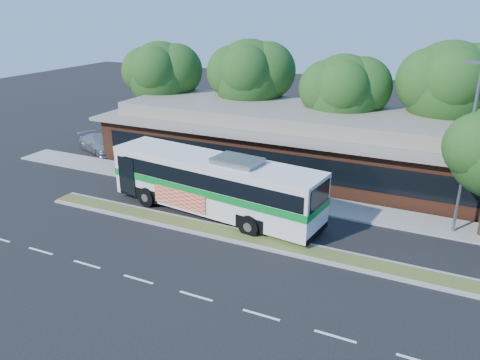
{
  "coord_description": "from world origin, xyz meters",
  "views": [
    {
      "loc": [
        8.87,
        -19.38,
        11.67
      ],
      "look_at": [
        -2.0,
        3.6,
        2.0
      ],
      "focal_mm": 35.0,
      "sensor_mm": 36.0,
      "label": 1
    }
  ],
  "objects": [
    {
      "name": "tree_bg_c",
      "position": [
        1.4,
        15.13,
        5.59
      ],
      "size": [
        6.24,
        5.6,
        8.26
      ],
      "color": "black",
      "rests_on": "ground"
    },
    {
      "name": "sidewalk",
      "position": [
        0.0,
        6.4,
        0.06
      ],
      "size": [
        44.0,
        2.6,
        0.12
      ],
      "primitive_type": "cube",
      "color": "gray",
      "rests_on": "ground"
    },
    {
      "name": "median_strip",
      "position": [
        0.0,
        0.6,
        0.07
      ],
      "size": [
        26.0,
        1.1,
        0.15
      ],
      "primitive_type": "cube",
      "color": "#515825",
      "rests_on": "ground"
    },
    {
      "name": "ground",
      "position": [
        0.0,
        0.0,
        0.0
      ],
      "size": [
        120.0,
        120.0,
        0.0
      ],
      "primitive_type": "plane",
      "color": "black",
      "rests_on": "ground"
    },
    {
      "name": "tree_bg_d",
      "position": [
        8.45,
        16.15,
        6.42
      ],
      "size": [
        6.91,
        6.2,
        9.37
      ],
      "color": "black",
      "rests_on": "ground"
    },
    {
      "name": "tree_bg_b",
      "position": [
        -6.57,
        16.14,
        6.14
      ],
      "size": [
        6.69,
        6.0,
        9.0
      ],
      "color": "black",
      "rests_on": "ground"
    },
    {
      "name": "transit_bus",
      "position": [
        -3.21,
        2.72,
        2.06
      ],
      "size": [
        13.44,
        4.51,
        3.71
      ],
      "rotation": [
        0.0,
        0.0,
        -0.13
      ],
      "color": "silver",
      "rests_on": "ground"
    },
    {
      "name": "sedan",
      "position": [
        -17.7,
        9.36,
        0.7
      ],
      "size": [
        5.18,
        3.73,
        1.39
      ],
      "primitive_type": "imported",
      "rotation": [
        0.0,
        0.0,
        1.15
      ],
      "color": "#9DA0A4",
      "rests_on": "ground"
    },
    {
      "name": "lamp_post",
      "position": [
        9.56,
        6.0,
        4.9
      ],
      "size": [
        0.93,
        0.18,
        9.07
      ],
      "color": "slate",
      "rests_on": "ground"
    },
    {
      "name": "plaza_building",
      "position": [
        0.0,
        12.99,
        2.13
      ],
      "size": [
        33.2,
        11.2,
        4.45
      ],
      "color": "#552A1A",
      "rests_on": "ground"
    },
    {
      "name": "parking_lot",
      "position": [
        -18.0,
        10.0,
        0.01
      ],
      "size": [
        14.0,
        12.0,
        0.01
      ],
      "primitive_type": "cube",
      "color": "black",
      "rests_on": "ground"
    },
    {
      "name": "tree_bg_a",
      "position": [
        -14.58,
        15.14,
        5.87
      ],
      "size": [
        6.47,
        5.8,
        8.63
      ],
      "color": "black",
      "rests_on": "ground"
    }
  ]
}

